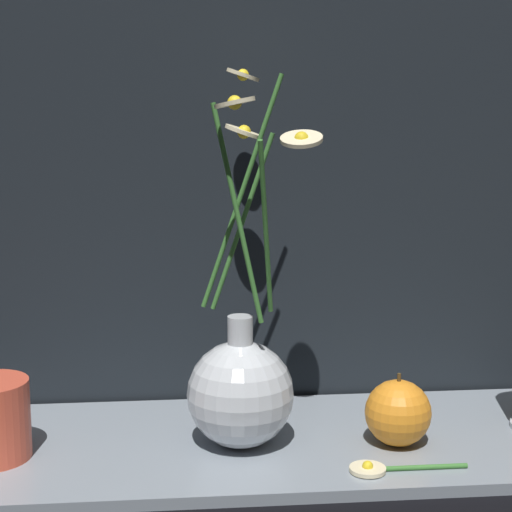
{
  "coord_description": "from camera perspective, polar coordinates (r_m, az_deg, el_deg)",
  "views": [
    {
      "loc": [
        -0.09,
        -0.86,
        0.37
      ],
      "look_at": [
        -0.01,
        0.0,
        0.21
      ],
      "focal_mm": 60.0,
      "sensor_mm": 36.0,
      "label": 1
    }
  ],
  "objects": [
    {
      "name": "orange_fruit",
      "position": [
        0.92,
        9.45,
        -10.27
      ],
      "size": [
        0.07,
        0.07,
        0.08
      ],
      "color": "orange",
      "rests_on": "shelf"
    },
    {
      "name": "loose_daisy",
      "position": [
        0.87,
        8.38,
        -13.82
      ],
      "size": [
        0.12,
        0.04,
        0.01
      ],
      "color": "#3D7A33",
      "rests_on": "shelf"
    },
    {
      "name": "vase_with_flowers",
      "position": [
        0.9,
        -1.01,
        -8.51
      ],
      "size": [
        0.14,
        0.17,
        0.39
      ],
      "color": "silver",
      "rests_on": "shelf"
    },
    {
      "name": "ground_plane",
      "position": [
        0.94,
        0.47,
        -12.75
      ],
      "size": [
        6.0,
        6.0,
        0.0
      ],
      "primitive_type": "plane",
      "color": "black"
    },
    {
      "name": "shelf",
      "position": [
        0.94,
        0.47,
        -12.42
      ],
      "size": [
        0.75,
        0.26,
        0.01
      ],
      "color": "gray",
      "rests_on": "ground_plane"
    }
  ]
}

